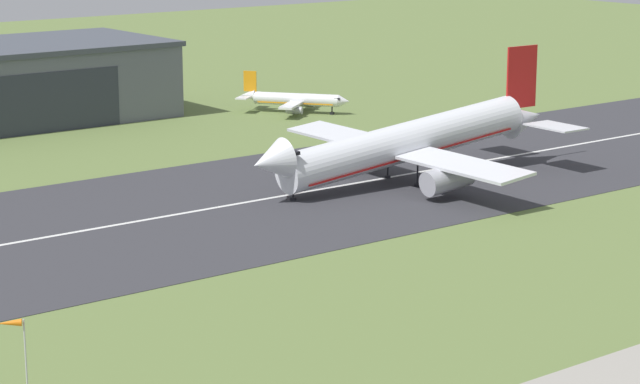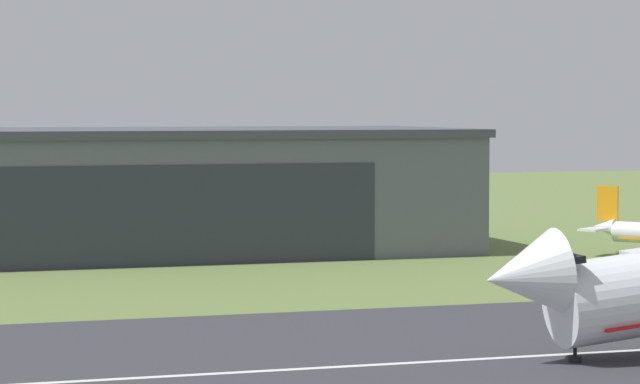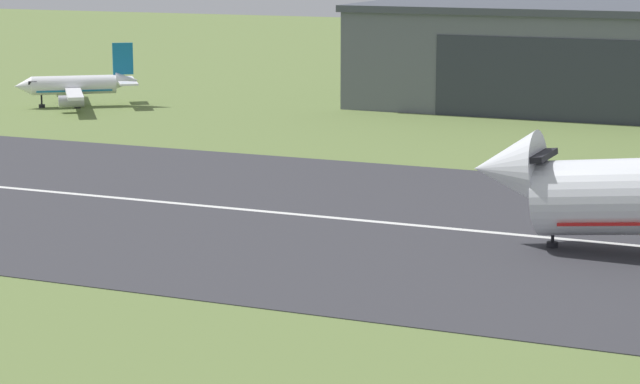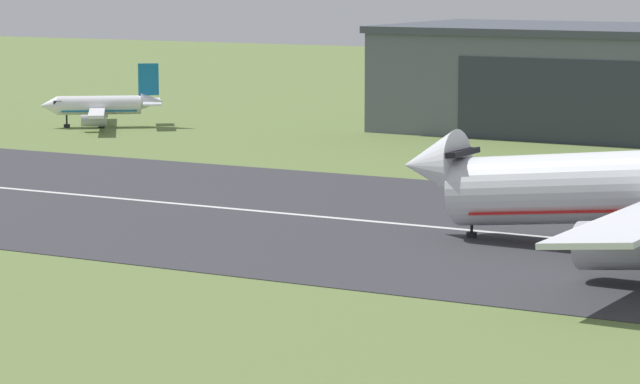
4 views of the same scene
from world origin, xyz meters
name	(u,v)px [view 4 (image 4 of 4)]	position (x,y,z in m)	size (l,w,h in m)	color
runway_strip	(355,220)	(0.00, 102.59, 0.03)	(366.64, 49.74, 0.06)	#333338
runway_centreline	(355,220)	(0.00, 102.59, 0.07)	(329.98, 0.70, 0.01)	silver
airplane_parked_centre	(102,106)	(-64.60, 152.92, 2.83)	(17.72, 20.70, 8.46)	white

